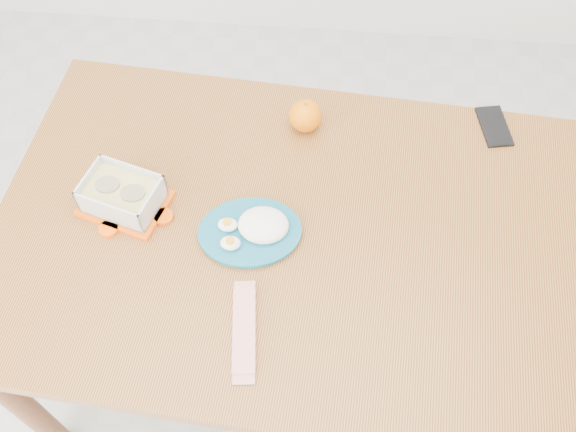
# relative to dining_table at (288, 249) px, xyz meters

# --- Properties ---
(ground) EXTENTS (3.50, 3.50, 0.00)m
(ground) POSITION_rel_dining_table_xyz_m (-0.08, -0.18, -0.67)
(ground) COLOR #B7B7B2
(ground) RESTS_ON ground
(dining_table) EXTENTS (1.43, 1.01, 0.75)m
(dining_table) POSITION_rel_dining_table_xyz_m (0.00, 0.00, 0.00)
(dining_table) COLOR #9C682C
(dining_table) RESTS_ON ground
(food_container) EXTENTS (0.23, 0.19, 0.08)m
(food_container) POSITION_rel_dining_table_xyz_m (-0.39, 0.04, 0.12)
(food_container) COLOR #FF5907
(food_container) RESTS_ON dining_table
(orange_fruit) EXTENTS (0.08, 0.08, 0.08)m
(orange_fruit) POSITION_rel_dining_table_xyz_m (0.02, 0.31, 0.13)
(orange_fruit) COLOR #FF6C05
(orange_fruit) RESTS_ON dining_table
(rice_plate) EXTENTS (0.27, 0.27, 0.06)m
(rice_plate) POSITION_rel_dining_table_xyz_m (-0.08, -0.02, 0.10)
(rice_plate) COLOR #17657E
(rice_plate) RESTS_ON dining_table
(candy_bar) EXTENTS (0.07, 0.19, 0.02)m
(candy_bar) POSITION_rel_dining_table_xyz_m (-0.07, -0.25, 0.09)
(candy_bar) COLOR red
(candy_bar) RESTS_ON dining_table
(smartphone) EXTENTS (0.09, 0.14, 0.01)m
(smartphone) POSITION_rel_dining_table_xyz_m (0.50, 0.36, 0.09)
(smartphone) COLOR black
(smartphone) RESTS_ON dining_table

